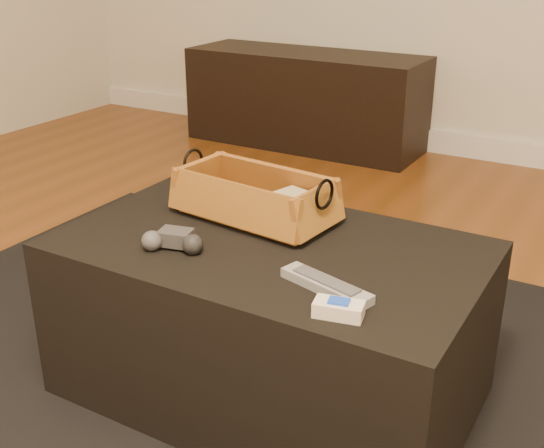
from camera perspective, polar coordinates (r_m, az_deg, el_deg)
The scene contains 10 objects.
baseboard at distance 3.84m, azimuth 15.45°, elevation 6.39°, with size 5.00×0.04×0.12m, color white.
media_cabinet at distance 3.88m, azimuth 2.82°, elevation 10.38°, with size 1.32×0.45×0.52m, color black.
area_rug at distance 1.80m, azimuth -1.07°, elevation -14.61°, with size 2.60×2.00×0.01m, color black.
ottoman at distance 1.71m, azimuth -0.24°, elevation -7.99°, with size 1.00×0.60×0.42m, color black.
tv_remote at distance 1.75m, azimuth -2.32°, elevation 1.35°, with size 0.22×0.05×0.02m, color black.
cloth_bundle at distance 1.71m, azimuth 2.14°, elevation 1.48°, with size 0.12×0.08×0.06m, color tan.
wicker_basket at distance 1.74m, azimuth -1.46°, elevation 2.07°, with size 0.44×0.26×0.15m.
game_controller at distance 1.58m, azimuth -8.24°, elevation -1.38°, with size 0.15×0.11×0.05m.
silver_remote at distance 1.40m, azimuth 4.55°, elevation -5.12°, with size 0.22×0.10×0.02m.
cream_gadget at distance 1.31m, azimuth 5.60°, elevation -7.08°, with size 0.10×0.07×0.04m.
Camera 1 is at (0.91, -0.85, 1.10)m, focal length 45.00 mm.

